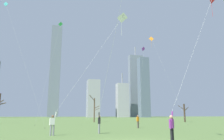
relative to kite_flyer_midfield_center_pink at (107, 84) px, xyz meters
name	(u,v)px	position (x,y,z in m)	size (l,w,h in m)	color
kite_flyer_midfield_center_pink	(107,84)	(0.00, 0.00, 0.00)	(1.37, 8.78, 13.96)	gray
kite_flyer_foreground_right_red	(180,99)	(4.04, -4.70, -1.54)	(8.31, 5.01, 13.53)	black
kite_flyer_midfield_left_white	(65,105)	(-3.35, 1.15, -1.76)	(7.12, 1.62, 11.91)	gray
bystander_watching_nearby	(138,121)	(5.91, 9.07, -3.31)	(0.40, 0.38, 1.62)	#726656
distant_kite_high_overhead_green	(58,36)	(-4.86, 20.41, 11.32)	(3.63, 0.83, 18.26)	green
distant_kite_drifting_left_orange	(155,47)	(12.72, 17.98, 9.67)	(5.55, 2.40, 16.02)	orange
distant_kite_drifting_right_teal	(12,23)	(-10.72, 12.17, 9.69)	(6.68, 1.59, 17.02)	teal
distant_kite_low_near_trees_purple	(143,54)	(13.17, 25.17, 10.30)	(2.73, 2.59, 16.37)	purple
bare_tree_rightmost	(184,112)	(24.58, 29.05, -1.92)	(2.79, 3.01, 4.18)	#423326
bare_tree_far_right_edge	(94,109)	(3.87, 33.21, -1.25)	(2.60, 1.29, 6.16)	brown
skyline_squat_block	(144,87)	(51.42, 123.57, 16.41)	(6.77, 6.30, 41.25)	slate
skyline_tall_tower	(122,100)	(38.80, 133.87, 7.81)	(8.26, 6.99, 31.74)	#B2B2B7
skyline_mid_tower_right	(93,99)	(17.27, 131.14, 8.40)	(8.27, 9.76, 25.22)	#B2B2B7
skyline_wide_slab	(136,86)	(53.27, 145.20, 20.23)	(10.95, 5.56, 56.38)	gray
skyline_mid_tower_left	(55,70)	(-9.46, 146.71, 30.22)	(7.69, 5.90, 68.85)	gray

